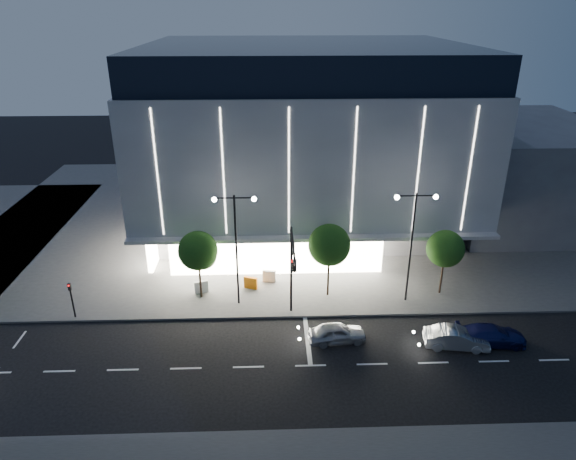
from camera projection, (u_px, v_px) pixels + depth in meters
The scene contains 17 objects.
ground at pixel (279, 352), 34.36m from camera, with size 160.00×160.00×0.00m, color black.
sidewalk_museum at pixel (320, 215), 56.41m from camera, with size 70.00×40.00×0.15m, color #474747.
museum at pixel (304, 136), 51.07m from camera, with size 30.00×25.80×18.00m.
annex_building at pixel (516, 170), 55.09m from camera, with size 16.00×20.00×10.00m, color #4C4C51.
traffic_mast at pixel (292, 262), 35.40m from camera, with size 0.33×5.89×7.07m.
street_lamp_west at pixel (236, 235), 37.32m from camera, with size 3.16×0.36×9.00m.
street_lamp_east at pixel (413, 232), 37.74m from camera, with size 3.16×0.36×9.00m.
ped_signal_far at pixel (71, 297), 37.22m from camera, with size 0.22×0.24×3.00m.
tree_left at pixel (198, 253), 38.94m from camera, with size 3.02×3.02×5.72m.
tree_mid at pixel (330, 247), 39.14m from camera, with size 3.25×3.25×6.15m.
tree_right at pixel (445, 251), 39.61m from camera, with size 2.91×2.91×5.51m.
car_lead at pixel (337, 333), 35.16m from camera, with size 1.61×4.00×1.36m, color #A4A7AC.
car_second at pixel (456, 338), 34.57m from camera, with size 1.50×4.31×1.42m, color #B0B3B8.
car_third at pixel (491, 335), 34.94m from camera, with size 1.90×4.67×1.36m, color #151952.
barrier_a at pixel (251, 283), 41.51m from camera, with size 1.10×0.25×1.00m, color orange.
barrier_b at pixel (201, 287), 40.93m from camera, with size 1.10×0.25×1.00m, color white.
barrier_d at pixel (269, 276), 42.55m from camera, with size 1.10×0.25×1.00m, color silver.
Camera 1 is at (-0.39, -28.09, 21.41)m, focal length 32.00 mm.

